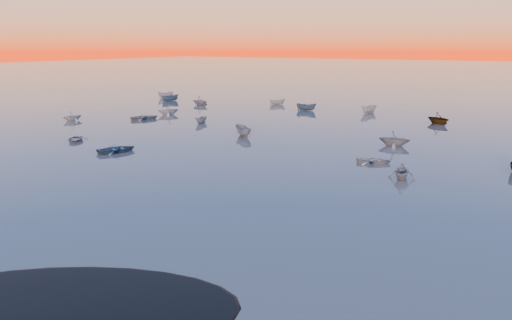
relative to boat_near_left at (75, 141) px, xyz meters
The scene contains 5 objects.
ground 76.10m from the boat_near_left, 64.96° to the left, with size 600.00×600.00×0.00m, color #675D56.
mud_lobes 45.44m from the boat_near_left, 44.86° to the right, with size 140.00×6.00×0.07m, color black, non-canonical shape.
moored_fleet 38.97m from the boat_near_left, 34.28° to the left, with size 124.00×58.00×1.20m, color silver, non-canonical shape.
boat_near_left is the anchor object (origin of this frame).
boat_near_right 42.29m from the boat_near_left, ahead, with size 3.37×1.52×1.18m, color gray.
Camera 1 is at (20.83, -13.28, 12.59)m, focal length 35.00 mm.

